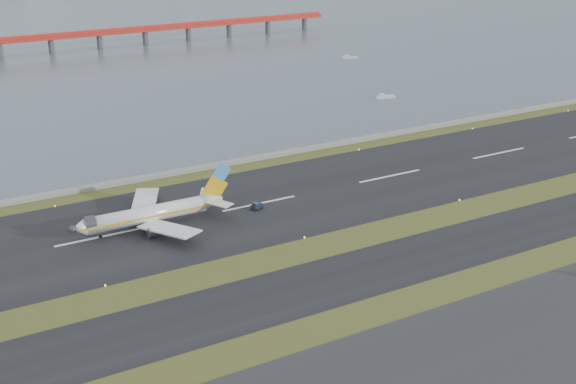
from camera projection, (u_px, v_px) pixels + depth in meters
ground at (322, 252)px, 154.94m from camera, size 1000.00×1000.00×0.00m
taxiway_strip at (353, 275)px, 145.17m from camera, size 1000.00×18.00×0.10m
runway_strip at (259, 204)px, 179.28m from camera, size 1000.00×45.00×0.10m
seawall at (212, 166)px, 203.48m from camera, size 1000.00×2.50×1.00m
red_pier at (99, 34)px, 364.17m from camera, size 260.00×5.00×10.20m
airliner at (153, 213)px, 165.34m from camera, size 38.52×32.89×12.80m
pushback_tug at (257, 206)px, 175.79m from camera, size 3.27×2.61×1.83m
workboat_near at (385, 97)px, 275.06m from camera, size 7.79×4.16×1.81m
workboat_far at (349, 57)px, 343.56m from camera, size 7.83×5.06×1.82m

